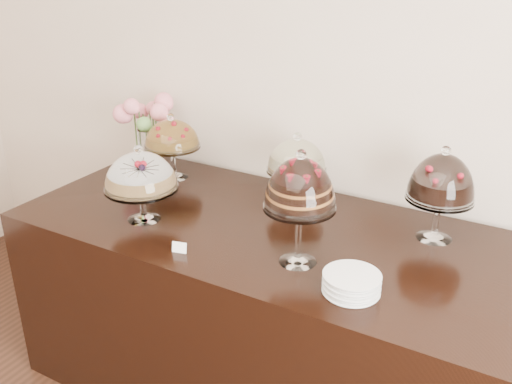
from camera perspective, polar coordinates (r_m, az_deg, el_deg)
The scene contains 10 objects.
wall_back at distance 2.78m, azimuth 6.70°, elevation 12.26°, with size 5.00×0.04×3.00m, color beige.
display_counter at distance 2.75m, azimuth 0.53°, elevation -11.74°, with size 2.20×1.00×0.90m, color black.
cake_stand_sugar_sponge at distance 2.53m, azimuth -11.49°, elevation 1.74°, with size 0.33×0.33×0.35m.
cake_stand_choco_layer at distance 2.11m, azimuth 4.44°, elevation 0.37°, with size 0.28×0.28×0.46m.
cake_stand_cheesecake at distance 2.68m, azimuth 4.09°, elevation 3.34°, with size 0.29×0.29×0.34m.
cake_stand_dark_choco at distance 2.42m, azimuth 18.07°, elevation 1.01°, with size 0.28×0.28×0.41m.
cake_stand_fruit_tart at distance 2.98m, azimuth -8.42°, elevation 5.48°, with size 0.29×0.29×0.35m.
flower_vase at distance 3.19m, azimuth -10.92°, elevation 6.93°, with size 0.29×0.27×0.40m.
plate_stack at distance 2.07m, azimuth 9.53°, elevation -9.01°, with size 0.20×0.20×0.07m.
price_card_left at distance 2.32m, azimuth -7.68°, elevation -5.52°, with size 0.06×0.01×0.04m, color white.
Camera 1 is at (1.07, 0.50, 2.04)m, focal length 40.00 mm.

